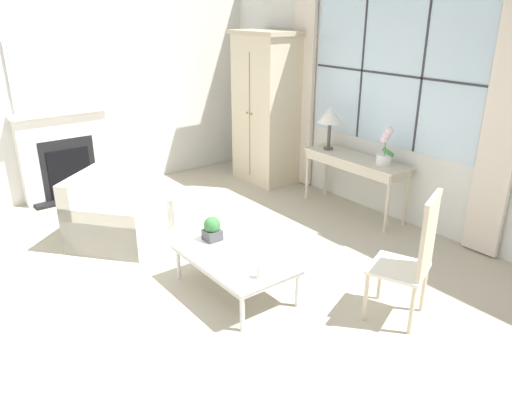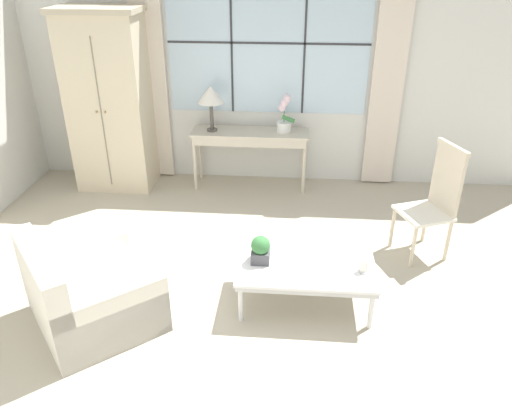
# 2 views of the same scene
# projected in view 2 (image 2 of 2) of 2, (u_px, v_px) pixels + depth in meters

# --- Properties ---
(ground_plane) EXTENTS (14.00, 14.00, 0.00)m
(ground_plane) POSITION_uv_depth(u_px,v_px,m) (242.00, 329.00, 4.01)
(ground_plane) COLOR #B2A893
(wall_back_windowed) EXTENTS (7.20, 0.14, 2.80)m
(wall_back_windowed) POSITION_uv_depth(u_px,v_px,m) (268.00, 69.00, 6.00)
(wall_back_windowed) COLOR silver
(wall_back_windowed) RESTS_ON ground_plane
(armoire) EXTENTS (0.98, 0.66, 2.14)m
(armoire) POSITION_uv_depth(u_px,v_px,m) (110.00, 101.00, 5.97)
(armoire) COLOR beige
(armoire) RESTS_ON ground_plane
(console_table) EXTENTS (1.42, 0.42, 0.72)m
(console_table) POSITION_uv_depth(u_px,v_px,m) (250.00, 138.00, 6.12)
(console_table) COLOR beige
(console_table) RESTS_ON ground_plane
(table_lamp) EXTENTS (0.32, 0.32, 0.55)m
(table_lamp) POSITION_uv_depth(u_px,v_px,m) (211.00, 96.00, 5.90)
(table_lamp) COLOR #4C4742
(table_lamp) RESTS_ON console_table
(potted_orchid) EXTENTS (0.22, 0.17, 0.46)m
(potted_orchid) POSITION_uv_depth(u_px,v_px,m) (284.00, 117.00, 5.98)
(potted_orchid) COLOR white
(potted_orchid) RESTS_ON console_table
(armchair_upholstered) EXTENTS (1.30, 1.31, 0.77)m
(armchair_upholstered) POSITION_uv_depth(u_px,v_px,m) (90.00, 295.00, 3.99)
(armchair_upholstered) COLOR silver
(armchair_upholstered) RESTS_ON ground_plane
(side_chair_wooden) EXTENTS (0.57, 0.57, 1.13)m
(side_chair_wooden) POSITION_uv_depth(u_px,v_px,m) (436.00, 197.00, 4.74)
(side_chair_wooden) COLOR white
(side_chair_wooden) RESTS_ON ground_plane
(coffee_table) EXTENTS (1.14, 0.70, 0.38)m
(coffee_table) POSITION_uv_depth(u_px,v_px,m) (306.00, 268.00, 4.17)
(coffee_table) COLOR silver
(coffee_table) RESTS_ON ground_plane
(potted_plant_small) EXTENTS (0.16, 0.16, 0.24)m
(potted_plant_small) POSITION_uv_depth(u_px,v_px,m) (261.00, 249.00, 4.13)
(potted_plant_small) COLOR #4C4C51
(potted_plant_small) RESTS_ON coffee_table
(pillar_candle) EXTENTS (0.09, 0.09, 0.12)m
(pillar_candle) POSITION_uv_depth(u_px,v_px,m) (364.00, 267.00, 4.03)
(pillar_candle) COLOR silver
(pillar_candle) RESTS_ON coffee_table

